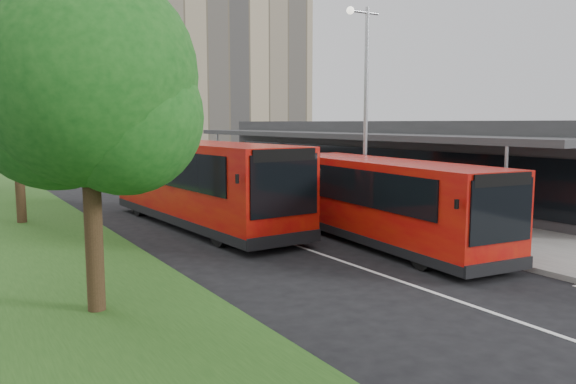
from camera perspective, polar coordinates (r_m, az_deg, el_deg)
name	(u,v)px	position (r m, az deg, el deg)	size (l,w,h in m)	color
ground	(301,247)	(17.84, 1.36, -5.65)	(120.00, 120.00, 0.00)	black
pavement	(213,180)	(38.08, -7.62, 1.21)	(5.00, 80.00, 0.15)	slate
lane_centre_line	(150,195)	(31.30, -13.87, -0.33)	(0.12, 70.00, 0.01)	silver
kerb_dashes	(180,185)	(36.14, -10.87, 0.72)	(0.12, 56.00, 0.01)	silver
office_block	(195,74)	(61.47, -9.45, 11.71)	(22.00, 12.00, 18.00)	tan
station_building	(389,158)	(30.47, 10.25, 3.41)	(7.70, 26.00, 4.00)	#2D2D2F
tree_near	(86,92)	(11.89, -19.81, 9.49)	(4.39, 4.39, 7.00)	#312213
tree_mid	(14,98)	(23.76, -26.05, 8.62)	(4.69, 4.69, 7.53)	#312213
lamp_post_near	(364,101)	(21.48, 7.75, 9.12)	(1.44, 0.28, 8.00)	#979A9F
lamp_post_far	(174,111)	(39.03, -11.51, 8.09)	(1.44, 0.28, 8.00)	#979A9F
bus_main	(384,202)	(18.29, 9.72, -0.97)	(3.31, 9.83, 2.73)	#B01C09
bus_second	(201,183)	(21.49, -8.81, 0.86)	(3.44, 11.39, 3.19)	#B01C09
litter_bin	(279,187)	(29.15, -0.95, 0.47)	(0.47, 0.47, 0.85)	#3C2118
bollard	(223,175)	(35.08, -6.59, 1.76)	(0.18, 0.18, 1.11)	#E0B50B
car_near	(87,160)	(53.03, -19.72, 3.08)	(1.44, 3.59, 1.22)	#5A0C0C
car_far	(48,157)	(59.24, -23.23, 3.29)	(1.28, 3.68, 1.21)	navy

